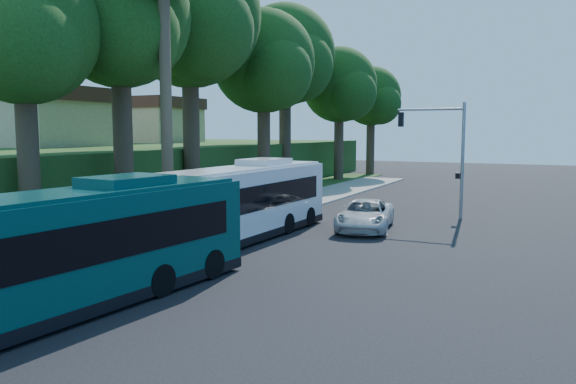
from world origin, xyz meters
The scene contains 18 objects.
ground centered at (0.00, 0.00, 0.00)m, with size 140.00×140.00×0.00m, color black.
sidewalk centered at (-7.30, 0.00, 0.06)m, with size 4.50×70.00×0.12m, color gray.
red_curb centered at (-5.00, -4.00, 0.07)m, with size 0.25×30.00×0.13m, color #9F1F11.
grass_verge centered at (-13.00, 5.00, 0.03)m, with size 8.00×70.00×0.06m, color #234719.
bus_shelter centered at (-7.26, -2.86, 1.81)m, with size 3.20×1.51×2.55m.
stop_sign_pole centered at (-5.40, -5.00, 2.08)m, with size 0.35×0.06×3.17m.
traffic_signal_pole centered at (3.78, 10.00, 4.42)m, with size 4.10×0.30×7.00m.
hillside_backdrop centered at (-26.30, 15.10, 2.44)m, with size 24.00×60.00×8.80m.
tree_0 centered at (-12.40, -0.02, 11.20)m, with size 8.40×8.00×15.70m.
tree_1 centered at (-13.37, 7.98, 12.73)m, with size 10.50×10.00×18.26m.
tree_2 centered at (-11.89, 15.98, 10.48)m, with size 8.82×8.40×15.12m.
tree_3 centered at (-13.88, 23.98, 11.98)m, with size 10.08×9.60×17.28m.
tree_4 centered at (-11.40, 31.98, 9.73)m, with size 8.40×8.00×14.14m.
tree_5 centered at (-10.41, 39.99, 8.96)m, with size 7.35×7.00×12.86m.
tree_6 centered at (-12.91, -6.01, 9.71)m, with size 7.56×7.20×13.74m.
white_bus centered at (-3.80, -1.22, 1.89)m, with size 3.15×13.06×3.87m.
teal_bus centered at (-2.76, -12.84, 1.89)m, with size 4.04×13.21×3.87m.
pickup centered at (0.78, 3.79, 0.81)m, with size 2.67×5.79×1.61m, color silver.
Camera 1 is at (10.11, -24.82, 5.36)m, focal length 35.00 mm.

